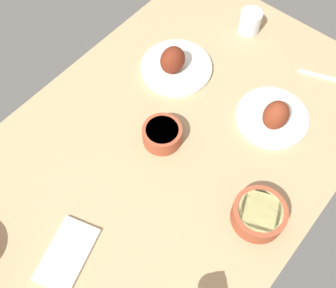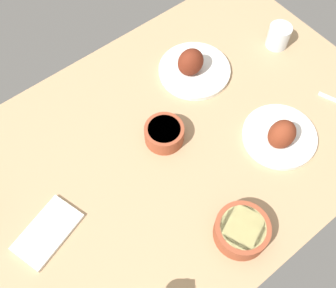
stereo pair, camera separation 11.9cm
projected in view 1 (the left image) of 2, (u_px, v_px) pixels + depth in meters
The scene contains 8 objects.
dining_table at pixel (168, 151), 122.21cm from camera, with size 140.00×90.00×4.00cm, color tan.
plate_center_main at pixel (274, 116), 122.15cm from camera, with size 22.23×22.23×10.96cm.
plate_near_viewer at pixel (175, 65), 132.32cm from camera, with size 23.59×23.59×10.61cm.
bowl_potatoes at pixel (259, 214), 106.87cm from camera, with size 14.34×14.34×5.98cm.
bowl_soup at pixel (162, 134), 119.13cm from camera, with size 11.71×11.71×5.67cm.
water_tumbler at pixel (250, 22), 140.39cm from camera, with size 7.54×7.54×7.85cm, color silver.
folded_napkin at pixel (67, 254), 104.31cm from camera, with size 17.97×10.28×1.20cm, color white.
fork_loose at pixel (325, 77), 132.95cm from camera, with size 17.19×0.90×0.80cm, color silver.
Camera 1 is at (-44.77, -37.47, 109.38)cm, focal length 43.51 mm.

